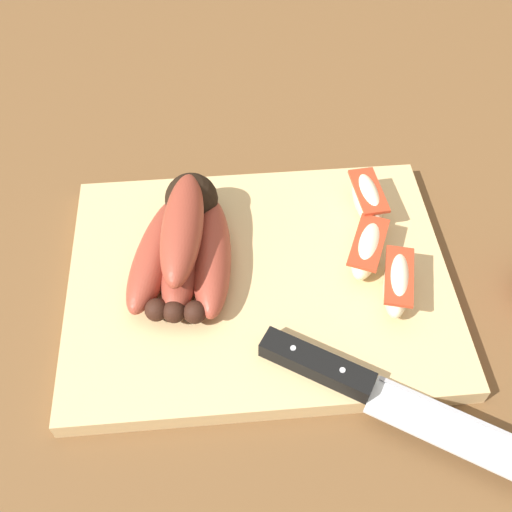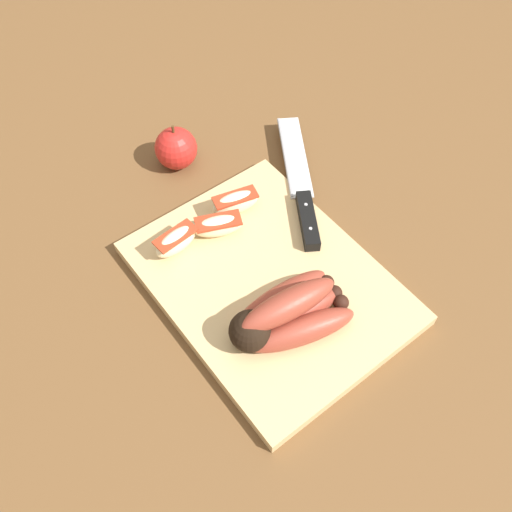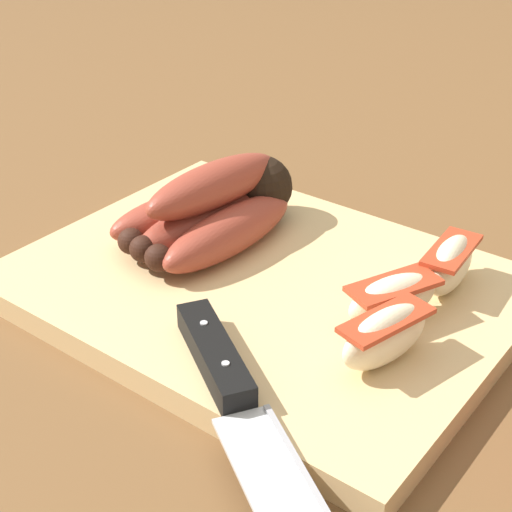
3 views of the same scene
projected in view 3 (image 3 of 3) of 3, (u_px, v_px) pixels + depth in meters
name	position (u px, v px, depth m)	size (l,w,h in m)	color
ground_plane	(252.00, 299.00, 0.60)	(6.00, 6.00, 0.00)	brown
cutting_board	(264.00, 288.00, 0.59)	(0.36, 0.28, 0.02)	tan
banana_bunch	(216.00, 209.00, 0.63)	(0.11, 0.16, 0.07)	black
chefs_knife	(240.00, 405.00, 0.46)	(0.25, 0.17, 0.02)	silver
apple_wedge_near	(450.00, 264.00, 0.57)	(0.03, 0.07, 0.04)	beige
apple_wedge_middle	(385.00, 335.00, 0.49)	(0.04, 0.07, 0.04)	beige
apple_wedge_far	(393.00, 298.00, 0.53)	(0.05, 0.08, 0.04)	beige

